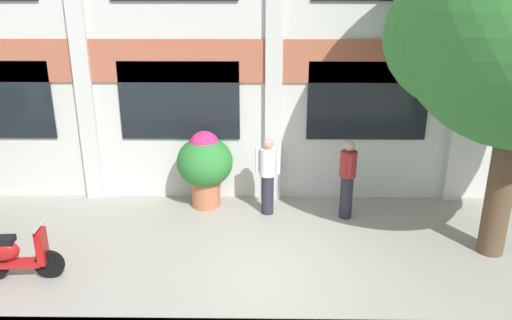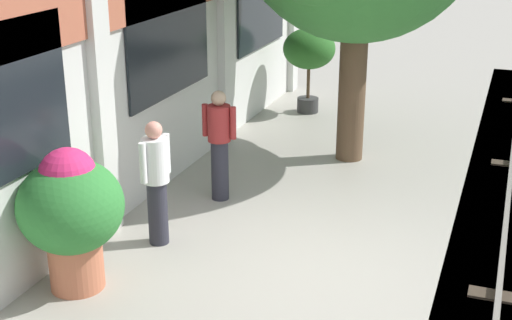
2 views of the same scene
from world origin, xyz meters
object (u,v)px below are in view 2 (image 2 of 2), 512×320
Objects in this scene: resident_watching_tracks at (156,179)px; resident_by_doorway at (219,142)px; potted_plant_low_pan at (309,52)px; potted_plant_stone_basin at (71,208)px.

resident_by_doorway is at bearing 98.08° from resident_watching_tracks.
potted_plant_low_pan reaches higher than resident_watching_tracks.
potted_plant_stone_basin is at bearing 176.82° from potted_plant_low_pan.
resident_watching_tracks is at bearing 179.25° from potted_plant_low_pan.
potted_plant_low_pan is at bearing -3.18° from potted_plant_stone_basin.
resident_watching_tracks is (1.34, -0.35, -0.10)m from potted_plant_stone_basin.
potted_plant_low_pan is 1.07× the size of resident_watching_tracks.
resident_by_doorway is at bearing -178.92° from potted_plant_low_pan.
potted_plant_stone_basin is 0.96× the size of potted_plant_low_pan.
resident_by_doorway is (-4.93, -0.09, -0.38)m from potted_plant_low_pan.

